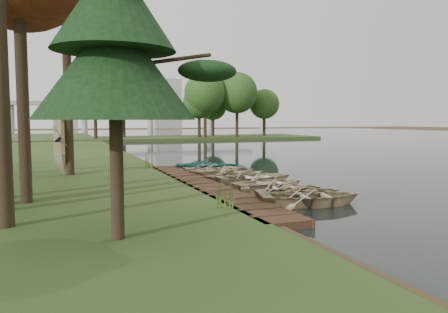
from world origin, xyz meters
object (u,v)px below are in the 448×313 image
object	(u,v)px
stored_rowboat	(63,169)
rowboat_1	(299,191)
rowboat_2	(281,187)
pine_tree	(114,32)
rowboat_0	(310,194)
boardwalk	(203,187)

from	to	relation	value
stored_rowboat	rowboat_1	bearing A→B (deg)	-126.12
rowboat_2	pine_tree	world-z (taller)	pine_tree
rowboat_0	rowboat_2	world-z (taller)	rowboat_0
rowboat_0	stored_rowboat	xyz separation A→B (m)	(-8.40, 10.56, 0.18)
boardwalk	rowboat_0	size ratio (longest dim) A/B	4.24
rowboat_0	stored_rowboat	bearing A→B (deg)	52.25
rowboat_0	pine_tree	size ratio (longest dim) A/B	0.47
boardwalk	rowboat_0	distance (m)	5.58
rowboat_0	rowboat_1	bearing A→B (deg)	5.14
boardwalk	rowboat_2	world-z (taller)	rowboat_2
boardwalk	pine_tree	distance (m)	10.63
boardwalk	pine_tree	xyz separation A→B (m)	(-4.78, -8.03, 5.07)
rowboat_1	rowboat_2	world-z (taller)	rowboat_2
boardwalk	stored_rowboat	size ratio (longest dim) A/B	5.13
boardwalk	pine_tree	bearing A→B (deg)	-120.74
rowboat_2	stored_rowboat	xyz separation A→B (m)	(-8.39, 8.31, 0.22)
stored_rowboat	pine_tree	size ratio (longest dim) A/B	0.39
pine_tree	rowboat_2	bearing A→B (deg)	36.06
rowboat_1	pine_tree	size ratio (longest dim) A/B	0.43
boardwalk	rowboat_0	xyz separation A→B (m)	(2.54, -4.96, 0.29)
stored_rowboat	pine_tree	distance (m)	14.43
rowboat_0	pine_tree	world-z (taller)	pine_tree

